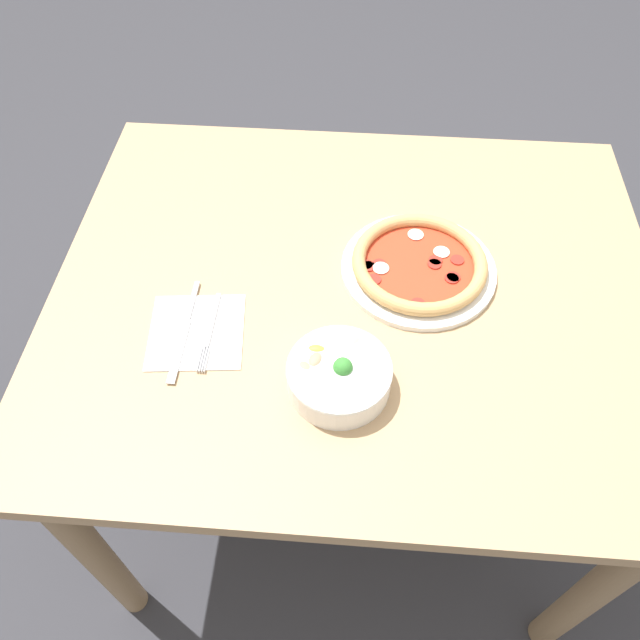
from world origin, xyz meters
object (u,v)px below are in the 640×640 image
(bowl, at_px, (338,375))
(fork, at_px, (210,330))
(knife, at_px, (186,325))
(pizza, at_px, (419,265))

(bowl, distance_m, fork, 0.25)
(fork, height_order, knife, same)
(pizza, xyz_separation_m, bowl, (0.14, 0.27, 0.01))
(bowl, relative_size, fork, 1.00)
(bowl, bearing_deg, knife, -20.06)
(knife, bearing_deg, pizza, 112.24)
(pizza, bearing_deg, bowl, 62.74)
(bowl, bearing_deg, pizza, -117.26)
(fork, relative_size, knife, 0.76)
(pizza, bearing_deg, knife, 21.87)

